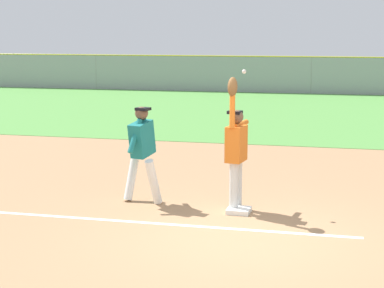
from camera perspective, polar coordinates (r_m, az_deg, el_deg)
ground_plane at (r=9.42m, az=4.48°, el=-8.47°), size 73.26×73.26×0.00m
outfield_grass at (r=24.22m, az=9.92°, el=2.87°), size 44.79×14.78×0.01m
first_base at (r=10.65m, az=4.26°, el=-6.02°), size 0.39×0.39×0.08m
fielder at (r=10.55m, az=3.99°, el=-0.15°), size 0.33×0.90×2.28m
runner at (r=11.07m, az=-4.55°, el=-0.32°), size 0.76×0.84×1.72m
baseball at (r=10.76m, az=4.74°, el=6.56°), size 0.07×0.07×0.07m
outfield_fence at (r=31.48m, az=10.76°, el=6.15°), size 44.87×0.08×1.84m
parked_car_blue at (r=37.83m, az=-5.60°, el=6.55°), size 4.50×2.32×1.25m
parked_car_silver at (r=36.29m, az=1.79°, el=6.44°), size 4.51×2.32×1.25m
parked_car_green at (r=35.28m, az=9.97°, el=6.19°), size 4.56×2.44×1.25m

